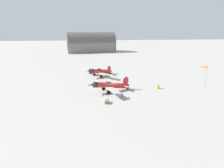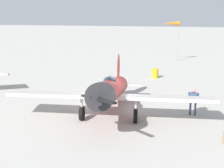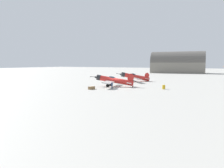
% 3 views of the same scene
% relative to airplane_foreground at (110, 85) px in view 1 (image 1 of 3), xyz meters
% --- Properties ---
extents(ground_plane, '(400.00, 400.00, 0.00)m').
position_rel_airplane_foreground_xyz_m(ground_plane, '(-0.14, 0.47, -1.53)').
color(ground_plane, '#A8A59E').
extents(airplane_foreground, '(11.67, 9.96, 3.29)m').
position_rel_airplane_foreground_xyz_m(airplane_foreground, '(0.00, 0.00, 0.00)').
color(airplane_foreground, red).
rests_on(airplane_foreground, ground_plane).
extents(airplane_mid_apron, '(11.40, 9.83, 2.93)m').
position_rel_airplane_foreground_xyz_m(airplane_mid_apron, '(-15.66, -1.31, -0.07)').
color(airplane_mid_apron, red).
rests_on(airplane_mid_apron, ground_plane).
extents(ground_crew_mechanic, '(0.63, 0.22, 1.61)m').
position_rel_airplane_foreground_xyz_m(ground_crew_mechanic, '(4.42, 2.04, -0.55)').
color(ground_crew_mechanic, '#384766').
rests_on(ground_crew_mechanic, ground_plane).
extents(equipment_crate, '(1.58, 1.01, 0.63)m').
position_rel_airplane_foreground_xyz_m(equipment_crate, '(7.16, -1.47, -1.21)').
color(equipment_crate, olive).
rests_on(equipment_crate, ground_plane).
extents(fuel_drum, '(0.67, 0.67, 0.92)m').
position_rel_airplane_foreground_xyz_m(fuel_drum, '(-0.79, 12.00, -1.07)').
color(fuel_drum, gold).
rests_on(fuel_drum, ground_plane).
extents(windsock_mast, '(2.03, 1.96, 5.30)m').
position_rel_airplane_foreground_xyz_m(windsock_mast, '(-2.15, 23.98, 3.33)').
color(windsock_mast, gray).
rests_on(windsock_mast, ground_plane).
extents(distant_hangar, '(16.26, 30.16, 12.54)m').
position_rel_airplane_foreground_xyz_m(distant_hangar, '(-79.93, -2.40, 3.37)').
color(distant_hangar, slate).
rests_on(distant_hangar, ground_plane).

